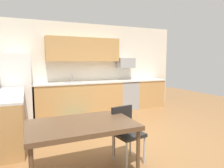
{
  "coord_description": "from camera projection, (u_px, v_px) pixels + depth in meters",
  "views": [
    {
      "loc": [
        -1.93,
        -3.44,
        1.56
      ],
      "look_at": [
        0.0,
        1.0,
        1.0
      ],
      "focal_mm": 31.98,
      "sensor_mm": 36.0,
      "label": 1
    }
  ],
  "objects": [
    {
      "name": "floor_mat",
      "position": [
        77.0,
        120.0,
        5.28
      ],
      "size": [
        0.7,
        0.5,
        0.01
      ],
      "primitive_type": "cube",
      "color": "#198CBF",
      "rests_on": "ground"
    },
    {
      "name": "upper_cabinets_back",
      "position": [
        84.0,
        50.0,
        5.95
      ],
      "size": [
        2.2,
        0.34,
        0.7
      ],
      "primitive_type": "cube",
      "color": "tan"
    },
    {
      "name": "dining_table",
      "position": [
        82.0,
        127.0,
        2.64
      ],
      "size": [
        1.4,
        0.9,
        0.75
      ],
      "color": "brown",
      "rests_on": "ground"
    },
    {
      "name": "wall_back",
      "position": [
        91.0,
        68.0,
        6.33
      ],
      "size": [
        5.8,
        0.1,
        2.7
      ],
      "primitive_type": "cube",
      "color": "silver",
      "rests_on": "ground"
    },
    {
      "name": "ground_plane",
      "position": [
        131.0,
        138.0,
        4.07
      ],
      "size": [
        12.0,
        12.0,
        0.0
      ],
      "primitive_type": "plane",
      "color": "olive"
    },
    {
      "name": "oven_range",
      "position": [
        127.0,
        95.0,
        6.55
      ],
      "size": [
        0.6,
        0.6,
        0.91
      ],
      "color": "#999BA0",
      "rests_on": "ground"
    },
    {
      "name": "countertop_left",
      "position": [
        5.0,
        95.0,
        3.78
      ],
      "size": [
        0.64,
        2.0,
        0.04
      ],
      "primitive_type": "cube",
      "color": "silver",
      "rests_on": "cabinet_run_left"
    },
    {
      "name": "microwave",
      "position": [
        126.0,
        63.0,
        6.52
      ],
      "size": [
        0.54,
        0.36,
        0.32
      ],
      "primitive_type": "cube",
      "color": "#9EA0A5"
    },
    {
      "name": "sink_basin",
      "position": [
        74.0,
        84.0,
        5.81
      ],
      "size": [
        0.48,
        0.4,
        0.14
      ],
      "primitive_type": "cube",
      "color": "#A5A8AD",
      "rests_on": "countertop_back"
    },
    {
      "name": "cabinet_run_left",
      "position": [
        7.0,
        119.0,
        3.84
      ],
      "size": [
        0.6,
        2.0,
        0.9
      ],
      "primitive_type": "cube",
      "color": "tan",
      "rests_on": "ground"
    },
    {
      "name": "countertop_back",
      "position": [
        95.0,
        82.0,
        6.06
      ],
      "size": [
        4.8,
        0.64,
        0.04
      ],
      "primitive_type": "cube",
      "color": "silver",
      "rests_on": "cabinet_run_back"
    },
    {
      "name": "sink_faucet",
      "position": [
        72.0,
        78.0,
        5.95
      ],
      "size": [
        0.02,
        0.02,
        0.24
      ],
      "primitive_type": "cylinder",
      "color": "#B2B5BA",
      "rests_on": "countertop_back"
    },
    {
      "name": "chair_near_table",
      "position": [
        126.0,
        129.0,
        3.09
      ],
      "size": [
        0.46,
        0.46,
        0.85
      ],
      "color": "black",
      "rests_on": "ground"
    },
    {
      "name": "cabinet_run_back_right",
      "position": [
        147.0,
        93.0,
        6.87
      ],
      "size": [
        1.0,
        0.6,
        0.9
      ],
      "primitive_type": "cube",
      "color": "tan",
      "rests_on": "ground"
    },
    {
      "name": "cabinet_run_back",
      "position": [
        80.0,
        98.0,
        5.93
      ],
      "size": [
        2.55,
        0.6,
        0.9
      ],
      "primitive_type": "cube",
      "color": "tan",
      "rests_on": "ground"
    },
    {
      "name": "refrigerator",
      "position": [
        16.0,
        88.0,
        5.13
      ],
      "size": [
        0.76,
        0.7,
        1.75
      ],
      "primitive_type": "cube",
      "color": "white",
      "rests_on": "ground"
    }
  ]
}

